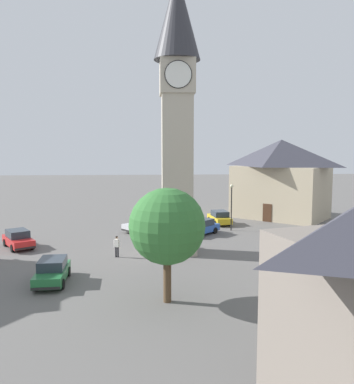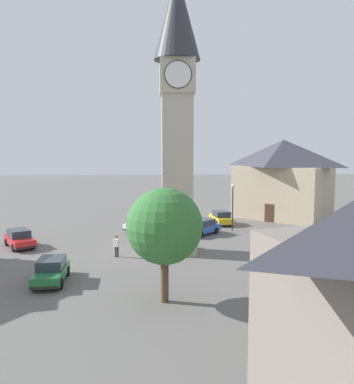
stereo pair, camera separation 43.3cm
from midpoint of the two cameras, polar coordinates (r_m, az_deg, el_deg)
name	(u,v)px [view 2 (the right image)]	position (r m, az deg, el deg)	size (l,w,h in m)	color
ground_plane	(177,252)	(32.56, 0.39, -8.73)	(200.00, 200.00, 0.00)	#605E5B
clock_tower	(177,90)	(31.80, 0.40, 14.55)	(3.64, 3.64, 22.19)	#A59C89
car_blue_kerb	(334,245)	(34.07, 22.17, -7.20)	(4.41, 3.57, 1.53)	#2D5BB7
car_silver_kerb	(221,217)	(44.56, 6.71, -3.70)	(2.24, 4.32, 1.53)	gold
car_red_corner	(19,238)	(36.52, -21.63, -6.30)	(3.65, 4.38, 1.53)	red
car_white_side	(144,224)	(40.60, -4.50, -4.65)	(4.28, 3.89, 1.53)	silver
car_black_far	(51,270)	(26.46, -17.36, -10.84)	(1.99, 4.22, 1.53)	#236B38
car_green_alley	(202,227)	(38.99, 4.02, -5.10)	(4.10, 4.12, 1.53)	#2D5BB7
pedestrian	(117,244)	(31.22, -8.36, -7.53)	(0.52, 0.35, 1.69)	black
tree	(164,226)	(21.32, -1.25, -5.04)	(4.18, 4.18, 6.34)	brown
building_hall_far	(283,178)	(49.66, 15.36, 1.94)	(13.11, 12.83, 9.58)	tan
lamp_post	(233,200)	(40.84, 8.40, -1.10)	(0.36, 0.36, 4.83)	black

